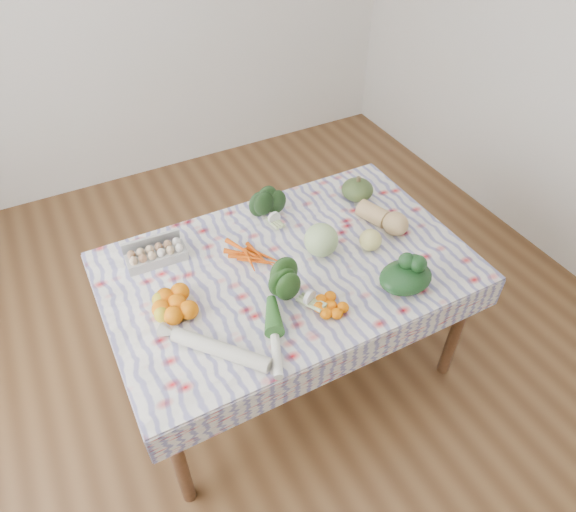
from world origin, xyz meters
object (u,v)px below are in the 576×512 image
object	(u,v)px
dining_table	(288,278)
butternut_squash	(383,216)
grapefruit	(371,240)
kabocha_squash	(357,190)
cabbage	(321,240)
egg_carton	(156,256)

from	to	relation	value
dining_table	butternut_squash	distance (m)	0.57
butternut_squash	grapefruit	world-z (taller)	butternut_squash
butternut_squash	grapefruit	xyz separation A→B (m)	(-0.15, -0.11, -0.01)
grapefruit	dining_table	bearing A→B (deg)	168.92
dining_table	grapefruit	bearing A→B (deg)	-11.08
butternut_squash	kabocha_squash	bearing A→B (deg)	67.05
cabbage	grapefruit	distance (m)	0.24
dining_table	butternut_squash	bearing A→B (deg)	3.20
cabbage	butternut_squash	size ratio (longest dim) A/B	0.60
butternut_squash	grapefruit	distance (m)	0.19
butternut_squash	grapefruit	size ratio (longest dim) A/B	2.52
egg_carton	kabocha_squash	distance (m)	1.09
kabocha_squash	grapefruit	distance (m)	0.40
kabocha_squash	dining_table	bearing A→B (deg)	-153.06
cabbage	butternut_squash	world-z (taller)	cabbage
kabocha_squash	cabbage	bearing A→B (deg)	-143.96
egg_carton	kabocha_squash	bearing A→B (deg)	1.71
dining_table	cabbage	size ratio (longest dim) A/B	10.01
dining_table	grapefruit	world-z (taller)	grapefruit
egg_carton	butternut_squash	xyz separation A→B (m)	(1.07, -0.27, 0.02)
dining_table	butternut_squash	size ratio (longest dim) A/B	6.00
egg_carton	cabbage	xyz separation A→B (m)	(0.70, -0.30, 0.04)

